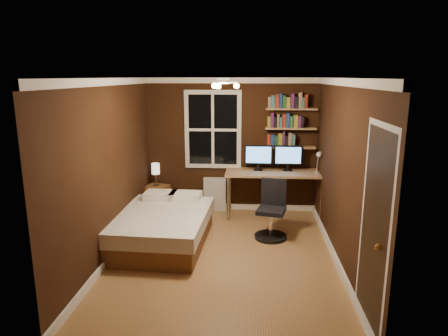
# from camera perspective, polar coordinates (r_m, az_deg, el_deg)

# --- Properties ---
(floor) EXTENTS (4.20, 4.20, 0.00)m
(floor) POSITION_cam_1_polar(r_m,az_deg,el_deg) (5.90, -0.05, -12.33)
(floor) COLOR brown
(floor) RESTS_ON ground
(wall_back) EXTENTS (3.20, 0.04, 2.50)m
(wall_back) POSITION_cam_1_polar(r_m,az_deg,el_deg) (7.54, 1.10, 3.25)
(wall_back) COLOR black
(wall_back) RESTS_ON ground
(wall_left) EXTENTS (0.04, 4.20, 2.50)m
(wall_left) POSITION_cam_1_polar(r_m,az_deg,el_deg) (5.82, -15.96, -0.16)
(wall_left) COLOR black
(wall_left) RESTS_ON ground
(wall_right) EXTENTS (0.04, 4.20, 2.50)m
(wall_right) POSITION_cam_1_polar(r_m,az_deg,el_deg) (5.61, 16.48, -0.69)
(wall_right) COLOR black
(wall_right) RESTS_ON ground
(ceiling) EXTENTS (3.20, 4.20, 0.02)m
(ceiling) POSITION_cam_1_polar(r_m,az_deg,el_deg) (5.34, -0.06, 12.73)
(ceiling) COLOR white
(ceiling) RESTS_ON wall_back
(window) EXTENTS (1.06, 0.06, 1.46)m
(window) POSITION_cam_1_polar(r_m,az_deg,el_deg) (7.49, -1.59, 5.50)
(window) COLOR white
(window) RESTS_ON wall_back
(door) EXTENTS (0.03, 0.82, 2.05)m
(door) POSITION_cam_1_polar(r_m,az_deg,el_deg) (4.23, 20.55, -8.60)
(door) COLOR black
(door) RESTS_ON ground
(door_knob) EXTENTS (0.06, 0.06, 0.06)m
(door_knob) POSITION_cam_1_polar(r_m,az_deg,el_deg) (3.97, 21.17, -10.51)
(door_knob) COLOR #C28E3B
(door_knob) RESTS_ON door
(ceiling_fixture) EXTENTS (0.44, 0.44, 0.18)m
(ceiling_fixture) POSITION_cam_1_polar(r_m,az_deg,el_deg) (5.24, -0.14, 11.63)
(ceiling_fixture) COLOR beige
(ceiling_fixture) RESTS_ON ceiling
(bookshelf_lower) EXTENTS (0.92, 0.22, 0.03)m
(bookshelf_lower) POSITION_cam_1_polar(r_m,az_deg,el_deg) (7.45, 9.39, 2.95)
(bookshelf_lower) COLOR tan
(bookshelf_lower) RESTS_ON wall_back
(books_row_lower) EXTENTS (0.48, 0.16, 0.23)m
(books_row_lower) POSITION_cam_1_polar(r_m,az_deg,el_deg) (7.42, 9.43, 3.94)
(books_row_lower) COLOR maroon
(books_row_lower) RESTS_ON bookshelf_lower
(bookshelf_middle) EXTENTS (0.92, 0.22, 0.03)m
(bookshelf_middle) POSITION_cam_1_polar(r_m,az_deg,el_deg) (7.39, 9.49, 5.62)
(bookshelf_middle) COLOR tan
(bookshelf_middle) RESTS_ON wall_back
(books_row_middle) EXTENTS (0.66, 0.16, 0.23)m
(books_row_middle) POSITION_cam_1_polar(r_m,az_deg,el_deg) (7.38, 9.53, 6.62)
(books_row_middle) COLOR navy
(books_row_middle) RESTS_ON bookshelf_middle
(bookshelf_upper) EXTENTS (0.92, 0.22, 0.03)m
(bookshelf_upper) POSITION_cam_1_polar(r_m,az_deg,el_deg) (7.36, 9.59, 8.32)
(bookshelf_upper) COLOR tan
(bookshelf_upper) RESTS_ON wall_back
(books_row_upper) EXTENTS (0.66, 0.16, 0.23)m
(books_row_upper) POSITION_cam_1_polar(r_m,az_deg,el_deg) (7.35, 9.63, 9.33)
(books_row_upper) COLOR #22512C
(books_row_upper) RESTS_ON bookshelf_upper
(bed) EXTENTS (1.41, 1.91, 0.63)m
(bed) POSITION_cam_1_polar(r_m,az_deg,el_deg) (6.25, -8.70, -8.34)
(bed) COLOR brown
(bed) RESTS_ON ground
(nightstand) EXTENTS (0.49, 0.49, 0.50)m
(nightstand) POSITION_cam_1_polar(r_m,az_deg,el_deg) (7.71, -9.58, -4.35)
(nightstand) COLOR brown
(nightstand) RESTS_ON ground
(bedside_lamp) EXTENTS (0.15, 0.15, 0.44)m
(bedside_lamp) POSITION_cam_1_polar(r_m,az_deg,el_deg) (7.58, -9.72, -0.96)
(bedside_lamp) COLOR #F5E9CC
(bedside_lamp) RESTS_ON nightstand
(radiator) EXTENTS (0.42, 0.15, 0.64)m
(radiator) POSITION_cam_1_polar(r_m,az_deg,el_deg) (7.67, -1.30, -3.75)
(radiator) COLOR silver
(radiator) RESTS_ON ground
(desk) EXTENTS (1.76, 0.66, 0.84)m
(desk) POSITION_cam_1_polar(r_m,az_deg,el_deg) (7.30, 7.18, -0.98)
(desk) COLOR tan
(desk) RESTS_ON ground
(monitor_left) EXTENTS (0.51, 0.12, 0.47)m
(monitor_left) POSITION_cam_1_polar(r_m,az_deg,el_deg) (7.31, 4.94, 1.46)
(monitor_left) COLOR black
(monitor_left) RESTS_ON desk
(monitor_right) EXTENTS (0.51, 0.12, 0.47)m
(monitor_right) POSITION_cam_1_polar(r_m,az_deg,el_deg) (7.34, 9.14, 1.39)
(monitor_right) COLOR black
(monitor_right) RESTS_ON desk
(desk_lamp) EXTENTS (0.14, 0.32, 0.44)m
(desk_lamp) POSITION_cam_1_polar(r_m,az_deg,el_deg) (7.17, 13.31, 0.83)
(desk_lamp) COLOR silver
(desk_lamp) RESTS_ON desk
(office_chair) EXTENTS (0.52, 0.52, 0.94)m
(office_chair) POSITION_cam_1_polar(r_m,az_deg,el_deg) (6.43, 6.81, -6.89)
(office_chair) COLOR black
(office_chair) RESTS_ON ground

